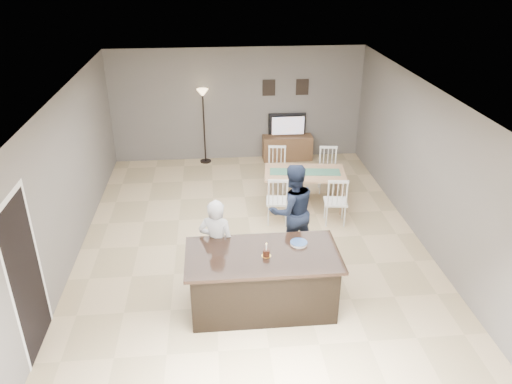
{
  "coord_description": "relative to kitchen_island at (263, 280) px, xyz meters",
  "views": [
    {
      "loc": [
        -0.63,
        -7.6,
        4.71
      ],
      "look_at": [
        0.05,
        -0.3,
        1.12
      ],
      "focal_mm": 35.0,
      "sensor_mm": 36.0,
      "label": 1
    }
  ],
  "objects": [
    {
      "name": "floor",
      "position": [
        0.0,
        1.8,
        -0.45
      ],
      "size": [
        8.0,
        8.0,
        0.0
      ],
      "primitive_type": "plane",
      "color": "#CFB284",
      "rests_on": "ground"
    },
    {
      "name": "television",
      "position": [
        1.2,
        5.64,
        0.41
      ],
      "size": [
        0.91,
        0.12,
        0.53
      ],
      "primitive_type": "imported",
      "rotation": [
        0.0,
        0.0,
        3.14
      ],
      "color": "black",
      "rests_on": "tv_console"
    },
    {
      "name": "woman",
      "position": [
        -0.63,
        0.55,
        0.29
      ],
      "size": [
        0.62,
        0.5,
        1.49
      ],
      "primitive_type": "imported",
      "rotation": [
        0.0,
        0.0,
        2.85
      ],
      "color": "#B8B8BC",
      "rests_on": "floor"
    },
    {
      "name": "doorway",
      "position": [
        -2.99,
        -0.5,
        0.8
      ],
      "size": [
        0.0,
        2.1,
        2.65
      ],
      "color": "black",
      "rests_on": "floor"
    },
    {
      "name": "birthday_cake",
      "position": [
        0.04,
        -0.06,
        0.49
      ],
      "size": [
        0.13,
        0.13,
        0.21
      ],
      "color": "gold",
      "rests_on": "kitchen_island"
    },
    {
      "name": "tv_console",
      "position": [
        1.2,
        5.57,
        -0.15
      ],
      "size": [
        1.2,
        0.4,
        0.6
      ],
      "primitive_type": "cube",
      "color": "brown",
      "rests_on": "floor"
    },
    {
      "name": "floor_lamp",
      "position": [
        -0.81,
        5.59,
        0.94
      ],
      "size": [
        0.27,
        0.27,
        1.8
      ],
      "color": "black",
      "rests_on": "floor"
    },
    {
      "name": "picture_frames",
      "position": [
        1.15,
        5.78,
        1.3
      ],
      "size": [
        1.1,
        0.02,
        0.38
      ],
      "color": "black",
      "rests_on": "room_shell"
    },
    {
      "name": "tv_screen_glow",
      "position": [
        1.2,
        5.56,
        0.42
      ],
      "size": [
        0.78,
        0.0,
        0.78
      ],
      "primitive_type": "plane",
      "rotation": [
        1.57,
        0.0,
        3.14
      ],
      "color": "orange",
      "rests_on": "tv_console"
    },
    {
      "name": "man",
      "position": [
        0.63,
        1.35,
        0.37
      ],
      "size": [
        0.92,
        0.79,
        1.64
      ],
      "primitive_type": "imported",
      "rotation": [
        0.0,
        0.0,
        3.37
      ],
      "color": "#192238",
      "rests_on": "floor"
    },
    {
      "name": "kitchen_island",
      "position": [
        0.0,
        0.0,
        0.0
      ],
      "size": [
        2.15,
        1.1,
        0.9
      ],
      "color": "black",
      "rests_on": "floor"
    },
    {
      "name": "dining_table",
      "position": [
        1.16,
        3.08,
        0.16
      ],
      "size": [
        1.7,
        1.94,
        0.96
      ],
      "rotation": [
        0.0,
        0.0,
        -0.12
      ],
      "color": "tan",
      "rests_on": "floor"
    },
    {
      "name": "room_shell",
      "position": [
        0.0,
        1.8,
        1.22
      ],
      "size": [
        8.0,
        8.0,
        8.0
      ],
      "color": "slate",
      "rests_on": "floor"
    },
    {
      "name": "plate_stack",
      "position": [
        0.54,
        0.2,
        0.47
      ],
      "size": [
        0.25,
        0.25,
        0.04
      ],
      "color": "white",
      "rests_on": "kitchen_island"
    }
  ]
}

